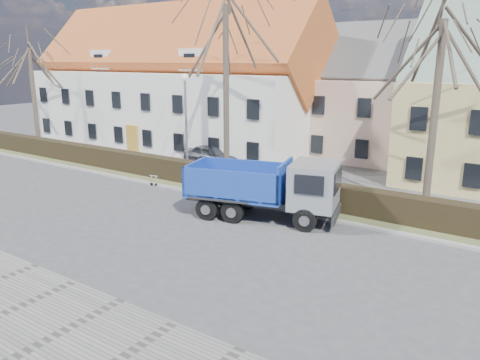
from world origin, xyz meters
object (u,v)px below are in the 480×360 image
Objects in this scene: dump_truck at (257,187)px; parked_car_a at (211,155)px; streetlight at (186,127)px; cart_frame at (151,180)px.

dump_truck is 1.72× the size of parked_car_a.
dump_truck is 8.73m from streetlight.
cart_frame is at bearing -173.24° from parked_car_a.
cart_frame is (-0.64, -2.59, -2.89)m from streetlight.
dump_truck reaches higher than cart_frame.
parked_car_a is (-0.33, 6.30, 0.36)m from cart_frame.
dump_truck is at bearing -127.79° from parked_car_a.
streetlight reaches higher than cart_frame.
parked_car_a reaches higher than cart_frame.
streetlight is at bearing 138.08° from dump_truck.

